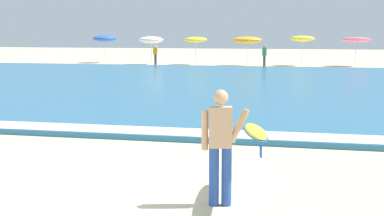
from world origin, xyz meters
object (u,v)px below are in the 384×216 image
Objects in this scene: beach_umbrella_2 at (196,40)px; beach_umbrella_1 at (151,40)px; beach_umbrella_5 at (356,40)px; beachgoer_near_row_mid at (264,56)px; beachgoer_near_row_left at (155,55)px; beach_umbrella_3 at (247,40)px; beach_umbrella_4 at (302,39)px; surfer_with_board at (236,138)px; beach_umbrella_0 at (105,38)px.

beach_umbrella_1 is at bearing -175.59° from beach_umbrella_2.
beach_umbrella_1 is 0.99× the size of beach_umbrella_5.
beachgoer_near_row_left is at bearing -178.86° from beachgoer_near_row_mid.
beachgoer_near_row_mid is (-6.67, -2.28, -1.15)m from beach_umbrella_5.
beach_umbrella_3 is at bearing -8.44° from beach_umbrella_2.
beach_umbrella_4 reaches higher than beachgoer_near_row_left.
beach_umbrella_2 is at bearing 163.16° from beachgoer_near_row_mid.
beach_umbrella_1 reaches higher than surfer_with_board.
beachgoer_near_row_mid is (-2.69, -2.17, -1.24)m from beach_umbrella_4.
surfer_with_board is at bearing -85.16° from beachgoer_near_row_mid.
beach_umbrella_0 is 20.42m from beach_umbrella_5.
surfer_with_board is 35.57m from beachgoer_near_row_left.
beach_umbrella_3 is 2.13m from beachgoer_near_row_mid.
beachgoer_near_row_mid is at bearing -16.84° from beach_umbrella_2.
beach_umbrella_5 is at bearing 8.38° from beach_umbrella_3.
beach_umbrella_4 is at bearing -178.47° from beach_umbrella_5.
surfer_with_board is 1.05× the size of beach_umbrella_3.
surfer_with_board is 36.09m from beach_umbrella_4.
beachgoer_near_row_left is at bearing -146.14° from beach_umbrella_2.
beach_umbrella_5 is at bearing 1.53° from beach_umbrella_4.
beach_umbrella_2 is 1.41× the size of beachgoer_near_row_mid.
beach_umbrella_1 is 3.62m from beach_umbrella_2.
beach_umbrella_5 is at bearing 3.07° from beach_umbrella_1.
surfer_with_board is at bearing -95.99° from beach_umbrella_5.
surfer_with_board is 1.08× the size of beach_umbrella_2.
beach_umbrella_0 is 1.04× the size of beach_umbrella_5.
beach_umbrella_0 is 1.07× the size of beach_umbrella_2.
beach_umbrella_2 reaches higher than beachgoer_near_row_left.
beach_umbrella_5 is (15.92, 0.85, 0.03)m from beach_umbrella_1.
beach_umbrella_0 is at bearing 114.38° from surfer_with_board.
beach_umbrella_0 reaches higher than beachgoer_near_row_mid.
beach_umbrella_4 is at bearing 3.58° from beach_umbrella_1.
beach_umbrella_3 is at bearing -7.84° from beach_umbrella_0.
beach_umbrella_0 is 1.04× the size of beach_umbrella_3.
beach_umbrella_4 is 3.67m from beachgoer_near_row_mid.
beach_umbrella_4 reaches higher than beachgoer_near_row_mid.
beach_umbrella_4 is (16.44, -0.61, 0.02)m from beach_umbrella_0.
beach_umbrella_5 reaches higher than beach_umbrella_3.
beach_umbrella_3 is at bearing -2.51° from beach_umbrella_1.
beach_umbrella_4 reaches higher than beach_umbrella_5.
beach_umbrella_2 is 1.41× the size of beachgoer_near_row_left.
beach_umbrella_1 is (-12.12, 35.32, 0.94)m from surfer_with_board.
surfer_with_board reaches higher than beachgoer_near_row_left.
beach_umbrella_4 is at bearing -2.11° from beach_umbrella_0.
beach_umbrella_2 is at bearing 171.56° from beach_umbrella_3.
beach_umbrella_4 is at bearing 3.21° from beach_umbrella_2.
beachgoer_near_row_left is at bearing -62.72° from beach_umbrella_1.
beachgoer_near_row_mid is at bearing -141.10° from beach_umbrella_4.
beach_umbrella_0 is 12.42m from beach_umbrella_3.
beach_umbrella_0 is at bearing 172.46° from beach_umbrella_2.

